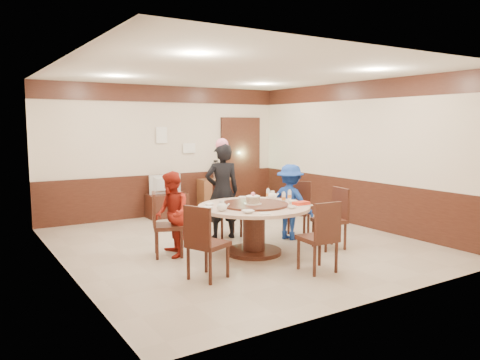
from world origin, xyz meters
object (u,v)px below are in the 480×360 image
person_red (171,214)px  birthday_cake (253,200)px  person_standing (222,191)px  shrimp_platter (301,204)px  tv_stand (167,205)px  side_cabinet (216,195)px  banquet_table (254,219)px  person_blue (290,202)px  thermos (216,170)px  television (166,184)px

person_red → birthday_cake: (1.09, -0.56, 0.20)m
person_standing → shrimp_platter: person_standing is taller
tv_stand → side_cabinet: size_ratio=1.06×
banquet_table → shrimp_platter: (0.59, -0.41, 0.24)m
person_blue → tv_stand: (-1.03, 2.95, -0.40)m
shrimp_platter → tv_stand: 3.87m
side_cabinet → thermos: size_ratio=2.11×
tv_stand → television: size_ratio=1.19×
banquet_table → tv_stand: banquet_table is taller
banquet_table → shrimp_platter: bearing=-34.9°
birthday_cake → side_cabinet: birthday_cake is taller
person_red → thermos: person_red is taller
birthday_cake → side_cabinet: (1.28, 3.45, -0.47)m
television → person_standing: bearing=91.6°
person_standing → thermos: person_standing is taller
banquet_table → thermos: size_ratio=4.48×
thermos → banquet_table: bearing=-110.0°
birthday_cake → side_cabinet: bearing=69.6°
person_red → tv_stand: 3.10m
person_red → shrimp_platter: (1.72, -0.94, 0.14)m
person_blue → side_cabinet: size_ratio=1.62×
person_red → television: (1.15, 2.86, 0.06)m
shrimp_platter → television: size_ratio=0.42×
shrimp_platter → side_cabinet: (0.66, 3.82, -0.40)m
television → side_cabinet: (1.23, 0.03, -0.33)m
banquet_table → tv_stand: 3.40m
thermos → birthday_cake: bearing=-110.4°
birthday_cake → shrimp_platter: 0.73m
person_red → birthday_cake: person_red is taller
person_blue → person_standing: bearing=30.8°
banquet_table → tv_stand: size_ratio=2.00×
banquet_table → person_blue: (1.05, 0.44, 0.12)m
thermos → side_cabinet: bearing=180.0°
side_cabinet → thermos: thermos is taller
person_blue → thermos: (0.20, 2.98, 0.29)m
birthday_cake → thermos: (1.28, 3.45, 0.10)m
birthday_cake → television: bearing=89.1°
banquet_table → side_cabinet: banquet_table is taller
side_cabinet → person_blue: bearing=-93.7°
person_red → person_blue: person_blue is taller
shrimp_platter → thermos: size_ratio=0.79×
birthday_cake → television: 3.42m
person_blue → birthday_cake: 1.20m
shrimp_platter → birthday_cake: bearing=149.1°
television → shrimp_platter: bearing=98.4°
person_standing → person_red: (-1.21, -0.59, -0.18)m
person_red → shrimp_platter: bearing=73.6°
banquet_table → birthday_cake: birthday_cake is taller
banquet_table → side_cabinet: bearing=70.0°
tv_stand → person_red: bearing=-111.8°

